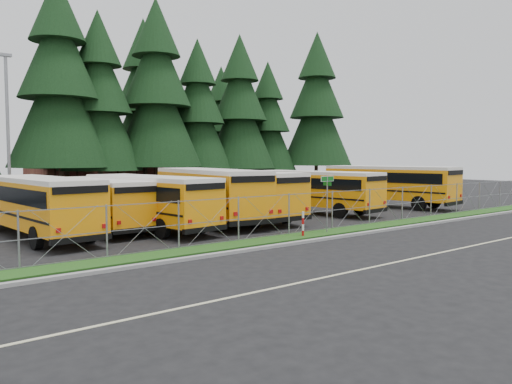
# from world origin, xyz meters

# --- Properties ---
(ground) EXTENTS (120.00, 120.00, 0.00)m
(ground) POSITION_xyz_m (0.00, 0.00, 0.00)
(ground) COLOR black
(ground) RESTS_ON ground
(curb) EXTENTS (50.00, 0.25, 0.12)m
(curb) POSITION_xyz_m (0.00, -3.10, 0.06)
(curb) COLOR gray
(curb) RESTS_ON ground
(grass_verge) EXTENTS (50.00, 1.40, 0.06)m
(grass_verge) POSITION_xyz_m (0.00, -1.70, 0.03)
(grass_verge) COLOR #193F12
(grass_verge) RESTS_ON ground
(road_lane_line) EXTENTS (50.00, 0.12, 0.01)m
(road_lane_line) POSITION_xyz_m (0.00, -8.00, 0.01)
(road_lane_line) COLOR beige
(road_lane_line) RESTS_ON ground
(chainlink_fence) EXTENTS (44.00, 0.10, 2.00)m
(chainlink_fence) POSITION_xyz_m (0.00, -1.00, 1.00)
(chainlink_fence) COLOR gray
(chainlink_fence) RESTS_ON ground
(brick_building) EXTENTS (22.00, 10.00, 6.00)m
(brick_building) POSITION_xyz_m (6.00, 40.00, 3.00)
(brick_building) COLOR brown
(brick_building) RESTS_ON ground
(bus_0) EXTENTS (3.32, 10.89, 2.81)m
(bus_0) POSITION_xyz_m (-13.69, 5.64, 1.41)
(bus_0) COLOR #FF9308
(bus_0) RESTS_ON ground
(bus_1) EXTENTS (2.78, 10.08, 2.62)m
(bus_1) POSITION_xyz_m (-10.66, 6.50, 1.31)
(bus_1) COLOR #FF9308
(bus_1) RESTS_ON ground
(bus_2) EXTENTS (3.70, 10.80, 2.77)m
(bus_2) POSITION_xyz_m (-8.59, 4.86, 1.39)
(bus_2) COLOR #FF9308
(bus_2) RESTS_ON ground
(bus_3) EXTENTS (4.29, 11.91, 3.05)m
(bus_3) POSITION_xyz_m (-4.47, 5.55, 1.53)
(bus_3) COLOR #FF9308
(bus_3) RESTS_ON ground
(bus_4) EXTENTS (2.72, 11.10, 2.90)m
(bus_4) POSITION_xyz_m (-2.43, 5.43, 1.45)
(bus_4) COLOR #FF9308
(bus_4) RESTS_ON ground
(bus_6) EXTENTS (3.85, 10.92, 2.80)m
(bus_6) POSITION_xyz_m (3.55, 5.11, 1.40)
(bus_6) COLOR #FF9308
(bus_6) RESTS_ON ground
(bus_east) EXTENTS (4.32, 11.93, 3.06)m
(bus_east) POSITION_xyz_m (11.10, 4.92, 1.53)
(bus_east) COLOR #FF9308
(bus_east) RESTS_ON ground
(street_sign) EXTENTS (0.84, 0.55, 2.81)m
(street_sign) POSITION_xyz_m (-2.19, -1.77, 2.03)
(street_sign) COLOR gray
(street_sign) RESTS_ON ground
(striped_bollard) EXTENTS (0.11, 0.11, 1.20)m
(striped_bollard) POSITION_xyz_m (-3.88, -1.84, 0.60)
(striped_bollard) COLOR #B20C0C
(striped_bollard) RESTS_ON ground
(light_standard) EXTENTS (0.70, 0.35, 10.14)m
(light_standard) POSITION_xyz_m (-12.70, 15.61, 5.50)
(light_standard) COLOR gray
(light_standard) RESTS_ON ground
(conifer_3) EXTENTS (8.75, 8.75, 19.36)m
(conifer_3) POSITION_xyz_m (-6.35, 25.98, 9.68)
(conifer_3) COLOR black
(conifer_3) RESTS_ON ground
(conifer_4) EXTENTS (7.72, 7.72, 17.08)m
(conifer_4) POSITION_xyz_m (-2.69, 26.35, 8.54)
(conifer_4) COLOR black
(conifer_4) RESTS_ON ground
(conifer_5) EXTENTS (8.66, 8.66, 19.15)m
(conifer_5) POSITION_xyz_m (2.89, 25.88, 9.58)
(conifer_5) COLOR black
(conifer_5) RESTS_ON ground
(conifer_6) EXTENTS (7.24, 7.24, 16.01)m
(conifer_6) POSITION_xyz_m (7.79, 26.28, 8.01)
(conifer_6) COLOR black
(conifer_6) RESTS_ON ground
(conifer_7) EXTENTS (7.75, 7.75, 17.14)m
(conifer_7) POSITION_xyz_m (12.89, 25.82, 8.57)
(conifer_7) COLOR black
(conifer_7) RESTS_ON ground
(conifer_8) EXTENTS (6.72, 6.72, 14.87)m
(conifer_8) POSITION_xyz_m (17.55, 26.62, 7.43)
(conifer_8) COLOR black
(conifer_8) RESTS_ON ground
(conifer_9) EXTENTS (8.47, 8.47, 18.72)m
(conifer_9) POSITION_xyz_m (23.40, 24.43, 9.36)
(conifer_9) COLOR black
(conifer_9) RESTS_ON ground
(conifer_11) EXTENTS (8.08, 8.08, 17.87)m
(conifer_11) POSITION_xyz_m (-3.64, 32.97, 8.94)
(conifer_11) COLOR black
(conifer_11) RESTS_ON ground
(conifer_12) EXTENTS (8.65, 8.65, 19.12)m
(conifer_12) POSITION_xyz_m (5.14, 33.31, 9.56)
(conifer_12) COLOR black
(conifer_12) RESTS_ON ground
(conifer_13) EXTENTS (6.94, 6.94, 15.34)m
(conifer_13) POSITION_xyz_m (16.50, 34.70, 7.67)
(conifer_13) COLOR black
(conifer_13) RESTS_ON ground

